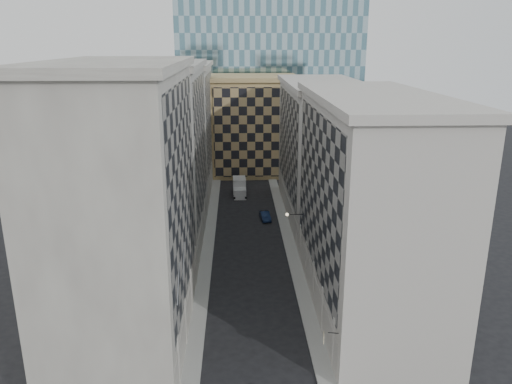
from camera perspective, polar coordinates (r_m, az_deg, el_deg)
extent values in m
cube|color=gray|center=(64.57, -5.49, -6.04)|extent=(1.50, 100.00, 0.15)
cube|color=gray|center=(64.81, 3.87, -5.90)|extent=(1.50, 100.00, 0.15)
cube|color=gray|center=(43.67, -14.76, -1.90)|extent=(10.00, 22.00, 23.00)
cube|color=gray|center=(42.42, -8.46, 0.06)|extent=(0.25, 19.36, 18.00)
cube|color=gray|center=(46.98, -7.95, -13.37)|extent=(0.45, 21.12, 3.20)
cube|color=gray|center=(41.52, -16.01, 13.78)|extent=(10.80, 22.80, 0.70)
cylinder|color=gray|center=(39.78, -9.37, -18.60)|extent=(0.90, 0.90, 4.40)
cylinder|color=gray|center=(44.34, -8.52, -14.48)|extent=(0.90, 0.90, 4.40)
cylinder|color=gray|center=(49.10, -7.86, -11.15)|extent=(0.90, 0.90, 4.40)
cylinder|color=gray|center=(53.99, -7.32, -8.41)|extent=(0.90, 0.90, 4.40)
cube|color=gray|center=(64.66, -10.73, 3.96)|extent=(10.00, 22.00, 22.00)
cube|color=gray|center=(63.82, -6.45, 5.36)|extent=(0.25, 19.36, 17.00)
cube|color=gray|center=(66.84, -6.21, -3.83)|extent=(0.45, 21.12, 3.20)
cube|color=gray|center=(63.16, -11.30, 14.04)|extent=(10.80, 22.80, 0.70)
cylinder|color=gray|center=(58.99, -6.88, -6.13)|extent=(0.90, 0.90, 4.40)
cylinder|color=gray|center=(64.08, -6.52, -4.20)|extent=(0.90, 0.90, 4.40)
cylinder|color=gray|center=(69.23, -6.20, -2.57)|extent=(0.90, 0.90, 4.40)
cylinder|color=gray|center=(74.42, -5.94, -1.16)|extent=(0.90, 0.90, 4.40)
cube|color=gray|center=(86.17, -8.67, 6.92)|extent=(10.00, 22.00, 21.00)
cube|color=gray|center=(85.52, -5.43, 7.98)|extent=(0.25, 19.36, 16.00)
cube|color=gray|center=(87.73, -5.30, 1.26)|extent=(0.45, 21.12, 3.20)
cube|color=gray|center=(84.99, -9.00, 14.14)|extent=(10.80, 22.80, 0.70)
cylinder|color=gray|center=(79.66, -5.70, 0.07)|extent=(0.90, 0.90, 4.40)
cylinder|color=gray|center=(84.93, -5.50, 1.14)|extent=(0.90, 0.90, 4.40)
cylinder|color=gray|center=(90.23, -5.32, 2.09)|extent=(0.90, 0.90, 4.40)
cylinder|color=gray|center=(95.55, -5.16, 2.94)|extent=(0.90, 0.90, 4.40)
cube|color=#B9B3AA|center=(48.53, 12.74, -1.73)|extent=(10.00, 26.00, 20.00)
cube|color=gray|center=(47.05, 7.11, -0.10)|extent=(0.25, 22.88, 15.00)
cube|color=#B9B3AA|center=(50.83, 6.79, -10.84)|extent=(0.45, 24.96, 3.20)
cube|color=#B9B3AA|center=(46.35, 13.58, 10.49)|extent=(10.80, 26.80, 0.70)
cylinder|color=#B9B3AA|center=(41.75, 9.32, -16.71)|extent=(0.90, 0.90, 4.40)
cylinder|color=#B9B3AA|center=(46.08, 8.03, -13.16)|extent=(0.90, 0.90, 4.40)
cylinder|color=#B9B3AA|center=(50.58, 6.99, -10.23)|extent=(0.90, 0.90, 4.40)
cylinder|color=#B9B3AA|center=(55.20, 6.13, -7.78)|extent=(0.90, 0.90, 4.40)
cylinder|color=#B9B3AA|center=(59.91, 5.42, -5.71)|extent=(0.90, 0.90, 4.40)
cube|color=#B9B3AA|center=(74.14, 7.47, 4.57)|extent=(10.00, 28.00, 19.00)
cube|color=gray|center=(73.17, 3.73, 5.71)|extent=(0.25, 24.64, 14.00)
cube|color=#B9B3AA|center=(75.56, 3.65, -1.30)|extent=(0.45, 26.88, 3.20)
cube|color=#B9B3AA|center=(72.70, 7.77, 12.17)|extent=(10.80, 28.80, 0.70)
cube|color=tan|center=(98.77, -0.25, 7.49)|extent=(16.00, 14.00, 18.00)
cube|color=tan|center=(91.78, -0.09, 6.77)|extent=(15.20, 0.25, 16.50)
cube|color=tan|center=(97.67, -0.26, 12.94)|extent=(16.80, 14.80, 0.80)
cube|color=#292520|center=(111.94, -1.56, 11.18)|extent=(6.00, 6.00, 28.00)
cube|color=#292520|center=(111.44, -1.63, 18.72)|extent=(7.00, 7.00, 1.40)
cylinder|color=gray|center=(37.79, -8.88, -10.32)|extent=(0.10, 2.33, 2.33)
cylinder|color=gray|center=(41.36, -8.28, -7.79)|extent=(0.10, 2.33, 2.33)
cylinder|color=black|center=(57.03, 4.47, -2.57)|extent=(1.80, 0.08, 0.08)
sphere|color=#FFE5B2|center=(56.93, 3.57, -2.58)|extent=(0.36, 0.36, 0.36)
cube|color=#BDBDBD|center=(82.89, -1.86, -0.17)|extent=(2.09, 2.27, 1.66)
cube|color=#BDBDBD|center=(85.02, -1.92, 0.69)|extent=(2.21, 3.38, 2.86)
cylinder|color=black|center=(82.28, -2.48, -0.61)|extent=(0.30, 0.84, 0.83)
cylinder|color=black|center=(82.34, -1.19, -0.58)|extent=(0.30, 0.84, 0.83)
cylinder|color=black|center=(86.34, -2.55, 0.24)|extent=(0.30, 0.84, 0.83)
cylinder|color=black|center=(86.40, -1.32, 0.26)|extent=(0.30, 0.84, 0.83)
imported|color=#101D3B|center=(73.02, 1.04, -2.74)|extent=(1.71, 3.82, 1.22)
cylinder|color=black|center=(39.22, 8.82, -15.63)|extent=(0.79, 0.18, 0.06)
cube|color=#C4B690|center=(39.31, 7.75, -16.18)|extent=(0.17, 0.69, 0.69)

